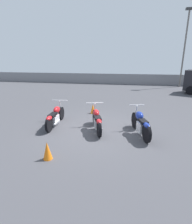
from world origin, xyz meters
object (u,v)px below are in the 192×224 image
(motorcycle_slot_0, at_px, (55,116))
(motorcycle_slot_2, at_px, (141,124))
(traffic_cone_far, at_px, (47,151))
(light_pole_left, at_px, (185,42))
(traffic_cone_near, at_px, (93,109))
(motorcycle_slot_1, at_px, (97,120))

(motorcycle_slot_0, distance_m, motorcycle_slot_2, 3.61)
(traffic_cone_far, bearing_deg, motorcycle_slot_0, 109.40)
(motorcycle_slot_0, height_order, traffic_cone_far, motorcycle_slot_0)
(motorcycle_slot_0, bearing_deg, motorcycle_slot_2, -8.75)
(light_pole_left, bearing_deg, traffic_cone_near, -121.33)
(motorcycle_slot_1, distance_m, motorcycle_slot_2, 1.72)
(motorcycle_slot_1, xyz_separation_m, motorcycle_slot_2, (1.72, -0.11, 0.02))
(light_pole_left, relative_size, motorcycle_slot_2, 3.88)
(motorcycle_slot_1, bearing_deg, traffic_cone_far, -130.98)
(motorcycle_slot_1, relative_size, traffic_cone_far, 3.61)
(motorcycle_slot_2, bearing_deg, motorcycle_slot_0, 158.77)
(motorcycle_slot_1, relative_size, motorcycle_slot_2, 0.98)
(traffic_cone_near, bearing_deg, motorcycle_slot_0, -119.68)
(motorcycle_slot_1, distance_m, traffic_cone_far, 2.61)
(motorcycle_slot_0, xyz_separation_m, traffic_cone_far, (0.92, -2.60, -0.15))
(light_pole_left, height_order, motorcycle_slot_1, light_pole_left)
(motorcycle_slot_2, height_order, traffic_cone_far, motorcycle_slot_2)
(motorcycle_slot_0, relative_size, motorcycle_slot_2, 1.09)
(light_pole_left, distance_m, traffic_cone_far, 18.37)
(light_pole_left, xyz_separation_m, traffic_cone_far, (-7.34, -16.30, -4.24))
(light_pole_left, bearing_deg, traffic_cone_far, -114.25)
(light_pole_left, distance_m, motorcycle_slot_1, 15.81)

